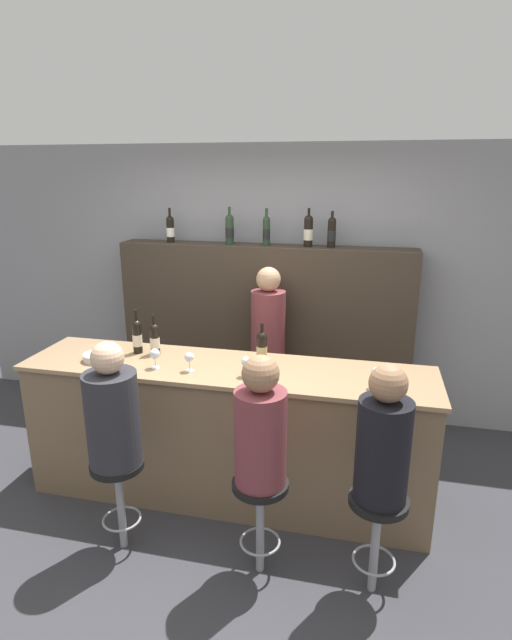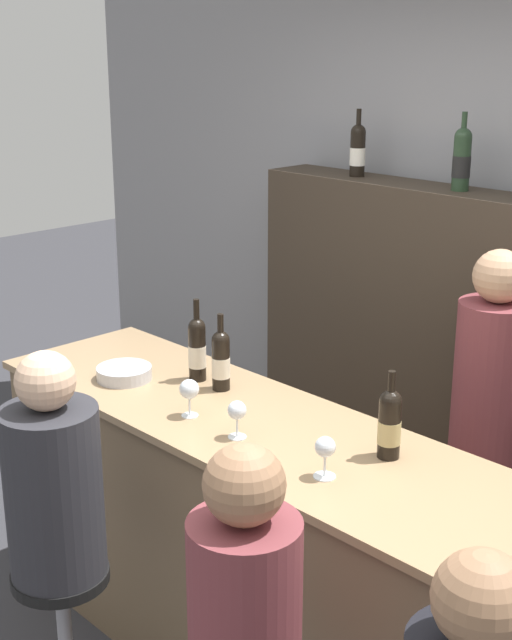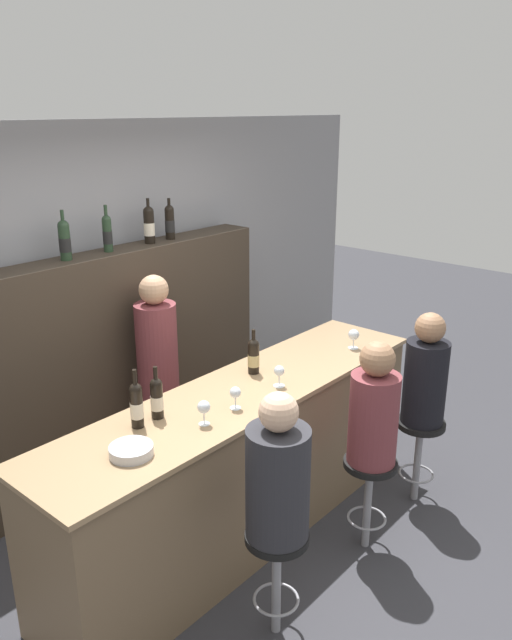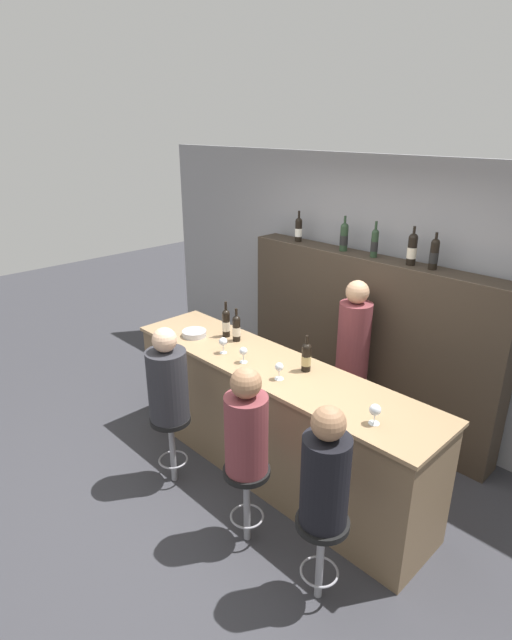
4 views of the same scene
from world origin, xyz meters
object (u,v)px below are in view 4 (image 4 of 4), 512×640
at_px(bar_stool_left, 171,432).
at_px(guest_seated_left, 167,380).
at_px(wine_glass_1, 243,352).
at_px(bar_stool_right, 321,538).
at_px(bartender, 352,366).
at_px(wine_glass_0, 223,342).
at_px(wine_bottle_counter_0, 226,323).
at_px(metal_bowl, 194,333).
at_px(wine_glass_2, 279,368).
at_px(wine_bottle_backbar_2, 375,243).
at_px(bar_stool_middle, 247,485).
at_px(wine_bottle_counter_1, 236,328).
at_px(wine_glass_3, 375,410).
at_px(wine_bottle_backbar_3, 412,249).
at_px(guest_seated_middle, 246,426).
at_px(wine_bottle_backbar_0, 299,229).
at_px(wine_bottle_counter_2, 306,357).
at_px(guest_seated_right, 325,473).
at_px(wine_bottle_backbar_4, 434,254).
at_px(wine_bottle_backbar_1, 344,237).

xyz_separation_m(bar_stool_left, guest_seated_left, (0.00, 0.00, 0.48)).
xyz_separation_m(wine_glass_1, bar_stool_right, (1.29, -0.55, -0.65)).
height_order(guest_seated_left, bartender, bartender).
bearing_deg(wine_glass_0, wine_bottle_counter_0, 134.89).
xyz_separation_m(wine_glass_1, bartender, (0.33, 1.07, -0.39)).
bearing_deg(guest_seated_left, metal_bowl, 125.21).
distance_m(wine_glass_2, guest_seated_left, 0.90).
relative_size(wine_bottle_counter_0, wine_bottle_backbar_2, 1.02).
xyz_separation_m(bar_stool_middle, bartender, (-0.29, 1.62, 0.26)).
height_order(wine_bottle_counter_1, guest_seated_left, guest_seated_left).
relative_size(wine_glass_1, wine_glass_3, 0.94).
bearing_deg(bar_stool_right, bar_stool_left, 180.00).
xyz_separation_m(wine_bottle_backbar_3, wine_glass_0, (-0.86, -1.43, -0.71)).
xyz_separation_m(metal_bowl, guest_seated_middle, (1.33, -0.60, -0.09)).
bearing_deg(wine_glass_0, wine_bottle_backbar_0, 106.96).
distance_m(wine_bottle_counter_0, guest_seated_middle, 1.40).
distance_m(wine_bottle_counter_2, bar_stool_middle, 1.06).
height_order(wine_bottle_backbar_2, wine_glass_0, wine_bottle_backbar_2).
bearing_deg(wine_glass_2, wine_bottle_backbar_3, 81.56).
height_order(wine_glass_2, guest_seated_right, guest_seated_right).
height_order(wine_bottle_backbar_3, wine_bottle_backbar_4, wine_bottle_backbar_3).
bearing_deg(wine_bottle_backbar_0, wine_bottle_backbar_3, 0.00).
relative_size(wine_glass_2, bar_stool_middle, 0.22).
height_order(wine_bottle_backbar_0, bar_stool_middle, wine_bottle_backbar_0).
height_order(wine_bottle_counter_2, wine_glass_3, wine_bottle_counter_2).
height_order(wine_bottle_backbar_3, guest_seated_middle, wine_bottle_backbar_3).
relative_size(wine_bottle_counter_2, guest_seated_left, 0.38).
height_order(wine_bottle_backbar_0, bartender, wine_bottle_backbar_0).
height_order(wine_bottle_counter_1, bar_stool_middle, wine_bottle_counter_1).
distance_m(wine_bottle_counter_0, wine_bottle_backbar_2, 1.54).
bearing_deg(wine_glass_3, metal_bowl, 178.64).
bearing_deg(bartender, wine_bottle_backbar_4, 36.16).
relative_size(wine_bottle_backbar_1, wine_bottle_backbar_4, 1.07).
bearing_deg(guest_seated_middle, wine_glass_1, 138.36).
distance_m(wine_glass_1, guest_seated_middle, 0.84).
bearing_deg(bar_stool_middle, guest_seated_left, 180.00).
height_order(wine_bottle_counter_1, wine_glass_2, wine_bottle_counter_1).
distance_m(guest_seated_left, bar_stool_middle, 1.03).
xyz_separation_m(metal_bowl, bartender, (1.04, 1.03, -0.32)).
distance_m(wine_bottle_backbar_2, metal_bowl, 1.85).
height_order(wine_glass_1, guest_seated_middle, guest_seated_middle).
relative_size(bar_stool_middle, bar_stool_right, 1.00).
bearing_deg(wine_glass_3, guest_seated_left, -160.32).
bearing_deg(wine_glass_3, wine_bottle_counter_1, 171.04).
bearing_deg(wine_glass_0, wine_bottle_counter_2, 19.90).
distance_m(bar_stool_left, bartender, 1.76).
bearing_deg(wine_glass_3, wine_bottle_counter_2, 162.32).
height_order(wine_glass_3, guest_seated_middle, guest_seated_middle).
bearing_deg(wine_glass_1, bar_stool_right, -23.12).
distance_m(guest_seated_middle, bar_stool_right, 0.83).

